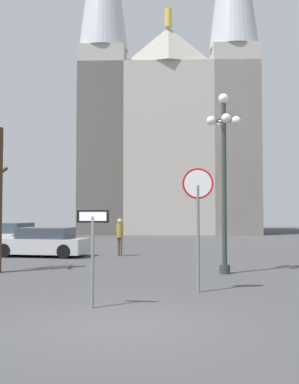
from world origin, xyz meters
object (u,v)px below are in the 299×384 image
stop_sign (198,204)px  parked_car_near_white (15,236)px  pedestrian_walking (120,233)px  street_lamp (224,161)px  parked_car_far_silver (43,243)px  one_way_arrow_sign (93,243)px  cathedral (168,122)px

stop_sign → parked_car_near_white: 18.09m
pedestrian_walking → street_lamp: bearing=-59.6°
parked_car_near_white → parked_car_far_silver: (2.84, -5.81, -0.04)m
one_way_arrow_sign → parked_car_near_white: (-6.34, 17.55, -0.71)m
cathedral → stop_sign: cathedral is taller
parked_car_far_silver → one_way_arrow_sign: bearing=-73.4°
parked_car_far_silver → cathedral: bearing=73.2°
cathedral → stop_sign: 36.68m
street_lamp → parked_car_far_silver: (-7.41, 6.31, -3.17)m
parked_car_near_white → parked_car_far_silver: size_ratio=0.98×
street_lamp → parked_car_near_white: street_lamp is taller
cathedral → pedestrian_walking: bearing=-99.1°
cathedral → one_way_arrow_sign: (-4.21, -37.30, -10.24)m
street_lamp → parked_car_far_silver: bearing=139.6°
cathedral → pedestrian_walking: cathedral is taller
stop_sign → pedestrian_walking: bearing=103.5°
parked_car_far_silver → parked_car_near_white: bearing=116.1°
cathedral → one_way_arrow_sign: bearing=-96.4°
street_lamp → one_way_arrow_sign: bearing=-125.8°
stop_sign → one_way_arrow_sign: (-2.54, -1.87, -0.87)m
parked_car_near_white → parked_car_far_silver: bearing=-63.9°
street_lamp → parked_car_far_silver: size_ratio=1.35×
stop_sign → street_lamp: street_lamp is taller
one_way_arrow_sign → pedestrian_walking: one_way_arrow_sign is taller
street_lamp → parked_car_near_white: bearing=130.2°
cathedral → street_lamp: size_ratio=6.28×
stop_sign → pedestrian_walking: size_ratio=1.81×
cathedral → street_lamp: 32.82m
one_way_arrow_sign → pedestrian_walking: size_ratio=1.18×
cathedral → parked_car_far_silver: (-7.70, -25.56, -10.99)m
one_way_arrow_sign → street_lamp: 7.11m
parked_car_near_white → pedestrian_walking: bearing=-41.3°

